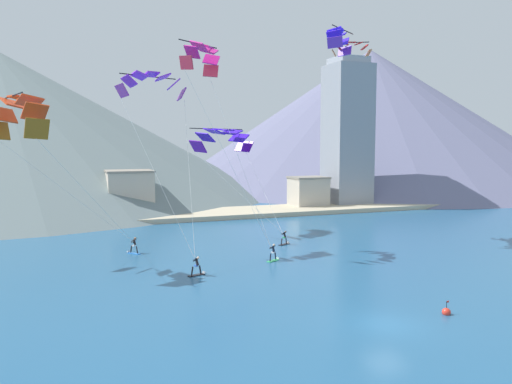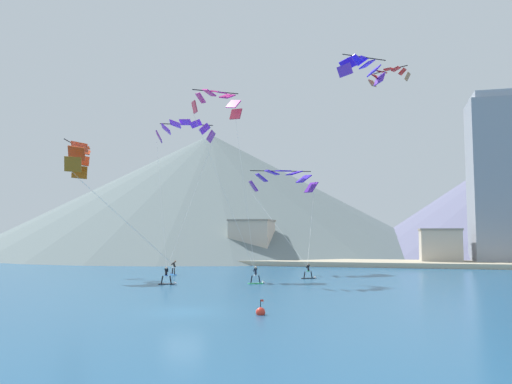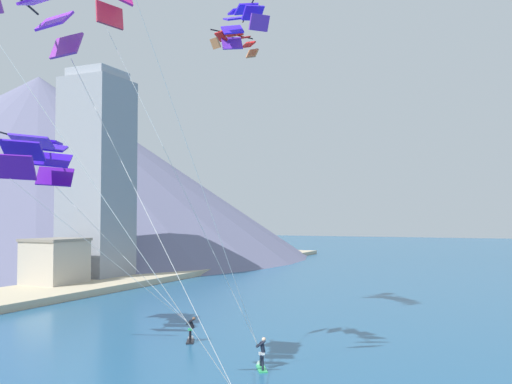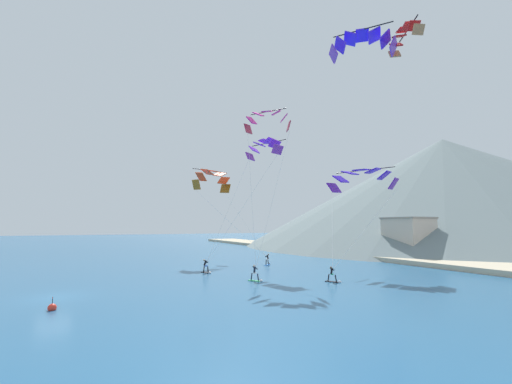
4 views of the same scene
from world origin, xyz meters
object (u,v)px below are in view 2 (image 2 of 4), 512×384
object	(u,v)px
parafoil_kite_near_lead	(217,101)
kitesurfer_near_trail	(168,279)
kitesurfer_mid_center	(310,274)
parafoil_kite_near_trail	(185,129)
kitesurfer_far_left	(173,270)
parafoil_kite_far_left	(79,157)
parafoil_kite_distant_high_outer	(361,67)
race_marker_buoy	(261,312)
parafoil_kite_distant_low_drift	(389,74)
parafoil_kite_mid_center	(283,178)
kitesurfer_near_lead	(258,278)

from	to	relation	value
parafoil_kite_near_lead	kitesurfer_near_trail	bearing A→B (deg)	-108.62
kitesurfer_mid_center	parafoil_kite_near_trail	size ratio (longest dim) A/B	0.10
kitesurfer_near_trail	kitesurfer_far_left	xyz separation A→B (m)	(-4.10, 10.68, -0.04)
parafoil_kite_near_lead	parafoil_kite_far_left	distance (m)	17.00
parafoil_kite_distant_high_outer	race_marker_buoy	bearing A→B (deg)	-102.90
kitesurfer_near_trail	parafoil_kite_distant_low_drift	xyz separation A→B (m)	(20.82, 10.47, 21.52)
race_marker_buoy	kitesurfer_mid_center	bearing A→B (deg)	90.77
parafoil_kite_far_left	parafoil_kite_distant_high_outer	size ratio (longest dim) A/B	2.57
parafoil_kite_mid_center	kitesurfer_near_lead	bearing A→B (deg)	-88.60
kitesurfer_mid_center	parafoil_kite_distant_low_drift	world-z (taller)	parafoil_kite_distant_low_drift
parafoil_kite_far_left	kitesurfer_mid_center	bearing A→B (deg)	8.58
kitesurfer_far_left	kitesurfer_near_lead	bearing A→B (deg)	-33.53
parafoil_kite_far_left	parafoil_kite_distant_low_drift	size ratio (longest dim) A/B	3.03
parafoil_kite_mid_center	parafoil_kite_distant_high_outer	world-z (taller)	parafoil_kite_distant_high_outer
parafoil_kite_distant_low_drift	kitesurfer_near_lead	bearing A→B (deg)	-148.54
parafoil_kite_near_lead	parafoil_kite_distant_low_drift	world-z (taller)	parafoil_kite_distant_low_drift
kitesurfer_near_lead	parafoil_kite_near_trail	size ratio (longest dim) A/B	0.10
kitesurfer_near_lead	parafoil_kite_mid_center	distance (m)	18.99
parafoil_kite_near_lead	parafoil_kite_near_trail	xyz separation A→B (m)	(-4.52, 1.90, -2.50)
parafoil_kite_far_left	parafoil_kite_distant_low_drift	distance (m)	35.72
parafoil_kite_near_lead	race_marker_buoy	bearing A→B (deg)	-65.62
kitesurfer_far_left	parafoil_kite_mid_center	bearing A→B (deg)	31.51
kitesurfer_far_left	parafoil_kite_distant_high_outer	distance (m)	31.14
kitesurfer_near_lead	kitesurfer_mid_center	xyz separation A→B (m)	(4.15, 6.70, -0.05)
parafoil_kite_mid_center	race_marker_buoy	size ratio (longest dim) A/B	11.46
parafoil_kite_distant_low_drift	kitesurfer_far_left	bearing A→B (deg)	179.53
parafoil_kite_mid_center	parafoil_kite_distant_low_drift	distance (m)	18.25
kitesurfer_near_lead	parafoil_kite_distant_high_outer	world-z (taller)	parafoil_kite_distant_high_outer
kitesurfer_mid_center	parafoil_kite_near_trail	distance (m)	21.72
kitesurfer_near_lead	parafoil_kite_distant_high_outer	bearing A→B (deg)	30.39
kitesurfer_mid_center	parafoil_kite_distant_low_drift	size ratio (longest dim) A/B	0.38
parafoil_kite_mid_center	parafoil_kite_distant_high_outer	xyz separation A→B (m)	(10.27, -9.44, 10.57)
parafoil_kite_mid_center	parafoil_kite_distant_high_outer	size ratio (longest dim) A/B	2.20
kitesurfer_near_lead	parafoil_kite_mid_center	xyz separation A→B (m)	(-0.37, 15.24, 11.33)
kitesurfer_far_left	parafoil_kite_near_lead	world-z (taller)	parafoil_kite_near_lead
kitesurfer_mid_center	race_marker_buoy	bearing A→B (deg)	-89.23
parafoil_kite_far_left	parafoil_kite_distant_low_drift	world-z (taller)	parafoil_kite_distant_low_drift
kitesurfer_far_left	parafoil_kite_near_trail	distance (m)	16.51
kitesurfer_mid_center	kitesurfer_near_trail	bearing A→B (deg)	-142.51
parafoil_kite_mid_center	kitesurfer_near_trail	bearing A→B (deg)	-113.16
parafoil_kite_distant_high_outer	parafoil_kite_distant_low_drift	size ratio (longest dim) A/B	1.18
parafoil_kite_near_trail	parafoil_kite_mid_center	bearing A→B (deg)	42.24
kitesurfer_far_left	race_marker_buoy	xyz separation A→B (m)	(16.61, -25.86, -0.34)
parafoil_kite_near_trail	parafoil_kite_near_lead	bearing A→B (deg)	-22.78
parafoil_kite_near_lead	parafoil_kite_far_left	xyz separation A→B (m)	(-15.90, -1.65, -5.80)
kitesurfer_far_left	parafoil_kite_near_lead	bearing A→B (deg)	-28.73
parafoil_kite_far_left	kitesurfer_near_lead	bearing A→B (deg)	-7.48
parafoil_kite_near_trail	parafoil_kite_distant_low_drift	world-z (taller)	parafoil_kite_distant_low_drift
parafoil_kite_near_trail	kitesurfer_near_lead	bearing A→B (deg)	-32.12
kitesurfer_near_lead	parafoil_kite_distant_low_drift	xyz separation A→B (m)	(12.80, 7.83, 21.56)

